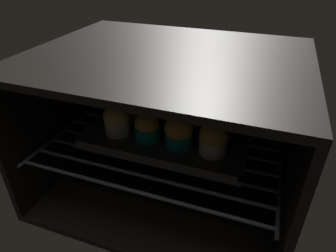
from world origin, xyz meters
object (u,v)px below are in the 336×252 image
at_px(muffin_row0_col1, 147,127).
at_px(muffin_row1_col2, 188,117).
at_px(baking_tray, 168,135).
at_px(muffin_row1_col1, 160,109).
at_px(muffin_row1_col3, 221,123).
at_px(muffin_row0_col3, 214,138).
at_px(muffin_row0_col0, 117,120).
at_px(muffin_row1_col0, 130,107).
at_px(muffin_row0_col2, 179,131).

relative_size(muffin_row0_col1, muffin_row1_col2, 0.96).
height_order(baking_tray, muffin_row1_col1, muffin_row1_col1).
relative_size(muffin_row0_col1, muffin_row1_col3, 1.02).
distance_m(baking_tray, muffin_row0_col3, 0.13).
relative_size(muffin_row0_col0, muffin_row1_col0, 0.97).
height_order(muffin_row0_col1, muffin_row0_col3, muffin_row0_col3).
xyz_separation_m(muffin_row0_col3, muffin_row1_col3, (-0.00, 0.08, -0.00)).
bearing_deg(muffin_row0_col2, muffin_row1_col3, 45.47).
distance_m(muffin_row0_col1, muffin_row1_col0, 0.11).
relative_size(muffin_row0_col1, muffin_row1_col0, 0.94).
xyz_separation_m(muffin_row0_col2, muffin_row1_col2, (-0.00, 0.08, -0.01)).
height_order(muffin_row0_col2, muffin_row1_col2, muffin_row0_col2).
bearing_deg(muffin_row0_col2, muffin_row1_col0, 154.29).
relative_size(muffin_row0_col2, muffin_row1_col2, 1.11).
relative_size(baking_tray, muffin_row1_col0, 4.96).
distance_m(muffin_row0_col3, muffin_row1_col2, 0.11).
xyz_separation_m(muffin_row0_col3, muffin_row1_col1, (-0.16, 0.08, 0.00)).
distance_m(muffin_row0_col0, muffin_row1_col0, 0.08).
xyz_separation_m(muffin_row1_col0, muffin_row1_col2, (0.16, 0.00, -0.00)).
height_order(muffin_row0_col2, muffin_row1_col0, muffin_row0_col2).
distance_m(muffin_row0_col1, muffin_row0_col2, 0.08).
distance_m(muffin_row1_col2, muffin_row1_col3, 0.08).
bearing_deg(muffin_row1_col0, muffin_row0_col0, -88.51).
height_order(baking_tray, muffin_row0_col3, muffin_row0_col3).
height_order(muffin_row1_col0, muffin_row1_col1, muffin_row1_col1).
distance_m(muffin_row0_col0, muffin_row0_col1, 0.08).
distance_m(muffin_row0_col2, muffin_row1_col2, 0.08).
bearing_deg(muffin_row0_col0, baking_tray, 17.67).
bearing_deg(muffin_row1_col1, muffin_row0_col1, -89.93).
bearing_deg(muffin_row0_col2, muffin_row1_col2, 92.06).
distance_m(muffin_row1_col1, muffin_row1_col3, 0.16).
relative_size(muffin_row0_col0, muffin_row1_col1, 0.93).
distance_m(baking_tray, muffin_row1_col2, 0.07).
height_order(muffin_row0_col0, muffin_row1_col3, muffin_row0_col0).
relative_size(muffin_row0_col0, muffin_row0_col1, 1.04).
height_order(muffin_row0_col0, muffin_row1_col0, muffin_row1_col0).
relative_size(muffin_row1_col1, muffin_row1_col2, 1.08).
height_order(muffin_row0_col0, muffin_row1_col2, same).
bearing_deg(muffin_row1_col2, muffin_row1_col0, -178.36).
xyz_separation_m(muffin_row0_col0, muffin_row0_col3, (0.24, -0.00, 0.00)).
relative_size(muffin_row0_col2, muffin_row1_col1, 1.03).
relative_size(baking_tray, muffin_row0_col3, 4.80).
height_order(baking_tray, muffin_row0_col0, muffin_row0_col0).
bearing_deg(muffin_row0_col0, muffin_row1_col2, 27.02).
distance_m(muffin_row0_col3, muffin_row1_col3, 0.08).
bearing_deg(muffin_row1_col2, muffin_row0_col1, -133.10).
height_order(muffin_row1_col0, muffin_row1_col2, muffin_row1_col0).
bearing_deg(baking_tray, muffin_row1_col2, 48.06).
xyz_separation_m(muffin_row0_col3, muffin_row1_col0, (-0.24, 0.08, -0.00)).
xyz_separation_m(baking_tray, muffin_row1_col3, (0.12, 0.04, 0.04)).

